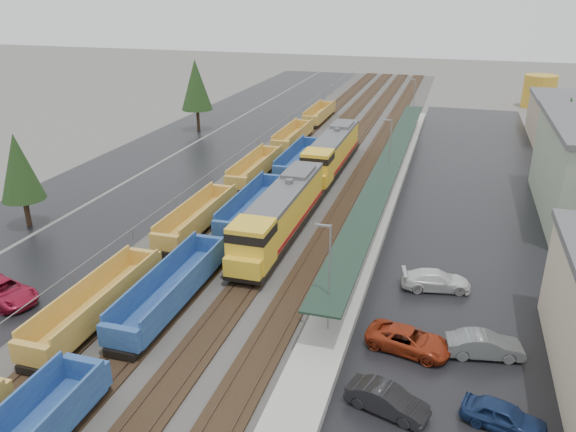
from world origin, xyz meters
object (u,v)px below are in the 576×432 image
Objects in this scene: well_string_blue at (173,289)px; storage_tank at (539,91)px; parked_car_east_c at (436,280)px; parked_car_east_a at (387,400)px; parked_car_east_e at (485,345)px; well_string_yellow at (198,218)px; parked_car_east_b at (409,340)px; parked_car_west_c at (3,291)px; locomotive_trail at (332,152)px; parked_car_east_d at (504,417)px; locomotive_lead at (280,214)px.

storage_tank is (32.65, 84.40, 1.77)m from well_string_blue.
parked_car_east_c is at bearing -100.89° from storage_tank.
well_string_blue is at bearing 84.37° from parked_car_east_a.
well_string_yellow is at bearing 52.18° from parked_car_east_e.
parked_car_east_b is 1.13× the size of parked_car_east_e.
well_string_yellow is at bearing -12.07° from parked_car_west_c.
locomotive_trail is at bearing -8.75° from parked_car_west_c.
well_string_blue reaches higher than parked_car_east_d.
parked_car_east_a is at bearing 161.71° from parked_car_east_c.
parked_car_east_e is (5.10, 6.63, 0.03)m from parked_car_east_a.
well_string_yellow is 20.77× the size of parked_car_east_b.
parked_car_east_e is at bearing -167.90° from parked_car_east_c.
locomotive_trail is 0.19× the size of well_string_yellow.
parked_car_east_b is at bearing -33.21° from well_string_yellow.
parked_car_east_b is 4.58m from parked_car_east_e.
locomotive_trail is 3.48× the size of storage_tank.
parked_car_east_c is (13.88, -5.14, -1.75)m from locomotive_lead.
well_string_yellow is at bearing 107.49° from well_string_blue.
locomotive_lead is 4.46× the size of parked_car_east_e.
well_string_blue is 22.82m from parked_car_east_d.
locomotive_lead reaches higher than parked_car_east_a.
parked_car_east_a reaches higher than parked_car_east_b.
parked_car_east_d is (33.96, -3.02, -0.09)m from parked_car_west_c.
parked_car_east_d is at bearing -68.13° from parked_car_east_a.
storage_tank is at bearing 8.19° from parked_car_east_d.
parked_car_east_c is (1.82, 14.31, 0.00)m from parked_car_east_a.
parked_car_east_e is at bearing -36.77° from locomotive_lead.
parked_car_east_b is (0.58, 5.90, -0.01)m from parked_car_east_a.
well_string_blue reaches higher than parked_car_east_c.
parked_car_west_c reaches higher than parked_car_east_b.
well_string_blue is (-4.00, -33.75, -1.28)m from locomotive_trail.
parked_car_east_a is 0.88× the size of parked_car_east_c.
parked_car_east_c is (21.88, -5.09, -0.43)m from well_string_yellow.
parked_car_east_e is (4.52, 0.74, 0.04)m from parked_car_east_b.
well_string_blue is 12.42m from parked_car_west_c.
parked_car_east_e is at bearing -69.97° from parked_car_west_c.
locomotive_trail is at bearing -119.50° from storage_tank.
locomotive_lead is 77.17m from storage_tank.
parked_car_west_c is 1.14× the size of parked_car_east_c.
parked_car_east_e is (-0.80, 6.13, 0.04)m from parked_car_east_d.
parked_car_east_e is (-11.49, -84.47, -2.22)m from storage_tank.
parked_car_east_a is 0.96× the size of parked_car_east_e.
parked_car_west_c is at bearing 99.83° from parked_car_east_d.
parked_car_west_c reaches higher than parked_car_east_c.
locomotive_trail is 36.84m from parked_car_east_b.
well_string_yellow is (-8.00, -21.05, -1.32)m from locomotive_trail.
well_string_yellow is 17.79m from parked_car_west_c.
locomotive_trail reaches higher than well_string_yellow.
parked_car_west_c is 28.74m from parked_car_east_b.
well_string_blue is at bearing 99.27° from parked_car_east_b.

